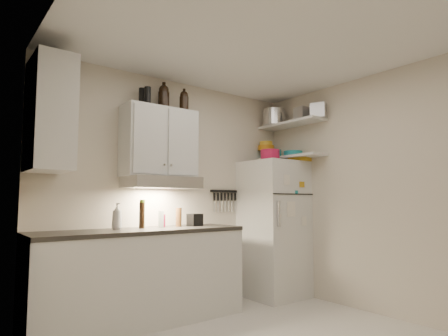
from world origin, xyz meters
TOP-DOWN VIEW (x-y plane):
  - ceiling at (0.00, 0.00)m, footprint 3.20×3.00m
  - back_wall at (0.00, 1.51)m, footprint 3.20×0.02m
  - left_wall at (-1.61, 0.00)m, footprint 0.02×3.00m
  - right_wall at (1.61, 0.00)m, footprint 0.02×3.00m
  - base_cabinet at (-0.55, 1.20)m, footprint 2.10×0.60m
  - countertop at (-0.55, 1.20)m, footprint 2.10×0.62m
  - upper_cabinet at (-0.30, 1.33)m, footprint 0.80×0.33m
  - side_cabinet at (-1.44, 1.20)m, footprint 0.33×0.55m
  - range_hood at (-0.30, 1.27)m, footprint 0.76×0.46m
  - fridge at (1.25, 1.16)m, footprint 0.70×0.68m
  - shelf_hi at (1.45, 1.02)m, footprint 0.30×0.95m
  - shelf_lo at (1.45, 1.02)m, footprint 0.30×0.95m
  - knife_strip at (0.70, 1.49)m, footprint 0.42×0.02m
  - dutch_oven at (1.11, 1.08)m, footprint 0.30×0.30m
  - book_stack at (1.48, 0.91)m, footprint 0.25×0.28m
  - spice_jar at (1.28, 1.13)m, footprint 0.06×0.06m
  - stock_pot at (1.39, 1.28)m, footprint 0.36×0.36m
  - tin_a at (1.53, 0.88)m, footprint 0.20×0.18m
  - tin_b at (1.52, 0.62)m, footprint 0.24×0.24m
  - bowl_teal at (1.41, 1.35)m, footprint 0.28×0.28m
  - bowl_orange at (1.36, 1.40)m, footprint 0.22×0.22m
  - bowl_yellow at (1.36, 1.40)m, footprint 0.17×0.17m
  - plates at (1.43, 0.98)m, footprint 0.31×0.31m
  - growler_a at (-0.24, 1.37)m, footprint 0.14×0.14m
  - growler_b at (-0.02, 1.29)m, footprint 0.12×0.12m
  - thermos_a at (-0.47, 1.29)m, footprint 0.09×0.09m
  - thermos_b at (-0.48, 1.39)m, footprint 0.09×0.09m
  - side_jar at (-1.40, 1.32)m, footprint 0.12×0.12m
  - soap_bottle at (-0.78, 1.27)m, footprint 0.13×0.13m
  - pepper_mill at (-0.08, 1.29)m, footprint 0.07×0.07m
  - oil_bottle at (-0.51, 1.29)m, footprint 0.07×0.07m
  - vinegar_bottle at (-0.52, 1.26)m, footprint 0.06×0.06m
  - clear_bottle at (-0.30, 1.28)m, footprint 0.07×0.07m
  - red_jar at (-0.25, 1.33)m, footprint 0.08×0.08m
  - caddy at (0.12, 1.26)m, footprint 0.18×0.14m

SIDE VIEW (x-z plane):
  - base_cabinet at x=-0.55m, z-range 0.00..0.88m
  - fridge at x=1.25m, z-range 0.00..1.70m
  - countertop at x=-0.55m, z-range 0.88..0.92m
  - red_jar at x=-0.25m, z-range 0.92..1.05m
  - caddy at x=0.12m, z-range 0.92..1.05m
  - clear_bottle at x=-0.30m, z-range 0.92..1.09m
  - pepper_mill at x=-0.08m, z-range 0.92..1.12m
  - vinegar_bottle at x=-0.52m, z-range 0.92..1.18m
  - soap_bottle at x=-0.78m, z-range 0.92..1.21m
  - oil_bottle at x=-0.51m, z-range 0.92..1.21m
  - back_wall at x=0.00m, z-range 0.00..2.60m
  - left_wall at x=-1.61m, z-range 0.00..2.60m
  - right_wall at x=1.61m, z-range 0.00..2.60m
  - knife_strip at x=0.70m, z-range 1.31..1.33m
  - range_hood at x=-0.30m, z-range 1.33..1.45m
  - book_stack at x=1.48m, z-range 1.70..1.78m
  - spice_jar at x=1.28m, z-range 1.70..1.80m
  - shelf_lo at x=1.45m, z-range 1.75..1.77m
  - dutch_oven at x=1.11m, z-range 1.70..1.84m
  - plates at x=1.43m, z-range 1.77..1.84m
  - upper_cabinet at x=-0.30m, z-range 1.45..2.20m
  - bowl_teal at x=1.41m, z-range 1.77..1.89m
  - bowl_orange at x=1.36m, z-range 1.89..1.95m
  - side_cabinet at x=-1.44m, z-range 1.45..2.45m
  - bowl_yellow at x=1.36m, z-range 1.95..2.01m
  - shelf_hi at x=1.45m, z-range 2.19..2.22m
  - thermos_a at x=-0.47m, z-range 2.20..2.40m
  - thermos_b at x=-0.48m, z-range 2.20..2.41m
  - tin_b at x=1.52m, z-range 2.21..2.40m
  - tin_a at x=1.53m, z-range 2.21..2.40m
  - growler_b at x=-0.02m, z-range 2.20..2.44m
  - stock_pot at x=1.39m, z-range 2.21..2.43m
  - growler_a at x=-0.24m, z-range 2.20..2.49m
  - side_jar at x=-1.40m, z-range 2.45..2.59m
  - ceiling at x=0.00m, z-range 2.60..2.62m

